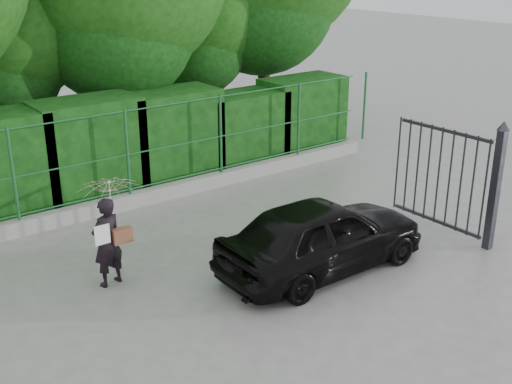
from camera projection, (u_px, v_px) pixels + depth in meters
ground at (243, 300)px, 9.87m from camera, size 80.00×80.00×0.00m
kerb at (113, 205)px, 13.17m from camera, size 14.00×0.25×0.30m
fence at (119, 154)px, 12.92m from camera, size 14.13×0.06×1.80m
hedge at (85, 153)px, 13.54m from camera, size 14.20×1.20×2.23m
gate at (472, 179)px, 11.52m from camera, size 0.22×2.33×2.36m
woman at (111, 215)px, 10.03m from camera, size 0.99×1.01×1.75m
car at (322, 235)px, 10.59m from camera, size 3.75×1.56×1.27m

